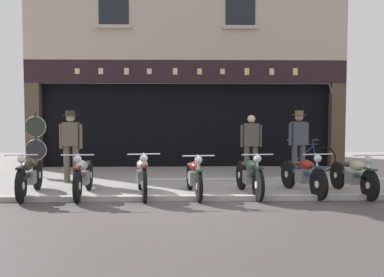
{
  "coord_description": "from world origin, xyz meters",
  "views": [
    {
      "loc": [
        -0.18,
        -8.15,
        1.72
      ],
      "look_at": [
        0.1,
        2.56,
        1.05
      ],
      "focal_mm": 40.18,
      "sensor_mm": 36.0,
      "label": 1
    }
  ],
  "objects": [
    {
      "name": "motorcycle_center",
      "position": [
        0.09,
        0.6,
        0.41
      ],
      "size": [
        0.62,
        1.98,
        0.89
      ],
      "rotation": [
        0.0,
        0.0,
        3.25
      ],
      "color": "black",
      "rests_on": "ground"
    },
    {
      "name": "salesman_right",
      "position": [
        2.89,
        2.93,
        0.98
      ],
      "size": [
        0.55,
        0.36,
        1.76
      ],
      "rotation": [
        0.0,
        0.0,
        3.35
      ],
      "color": "#3D424C",
      "rests_on": "ground"
    },
    {
      "name": "motorcycle_right",
      "position": [
        2.37,
        0.69,
        0.42
      ],
      "size": [
        0.64,
        2.0,
        0.91
      ],
      "rotation": [
        0.0,
        0.0,
        3.32
      ],
      "color": "black",
      "rests_on": "ground"
    },
    {
      "name": "salesman_left",
      "position": [
        -2.85,
        2.31,
        0.98
      ],
      "size": [
        0.56,
        0.36,
        1.75
      ],
      "rotation": [
        0.0,
        0.0,
        3.1
      ],
      "color": "brown",
      "rests_on": "ground"
    },
    {
      "name": "advert_board_near",
      "position": [
        2.54,
        5.4,
        1.73
      ],
      "size": [
        0.83,
        0.03,
        0.91
      ],
      "color": "silver"
    },
    {
      "name": "tyre_sign_pole",
      "position": [
        -4.02,
        3.26,
        1.0
      ],
      "size": [
        0.56,
        0.06,
        1.71
      ],
      "color": "#232328",
      "rests_on": "ground"
    },
    {
      "name": "shopkeeper_center",
      "position": [
        1.67,
        3.06,
        0.91
      ],
      "size": [
        0.56,
        0.25,
        1.64
      ],
      "rotation": [
        0.0,
        0.0,
        3.09
      ],
      "color": "#47423D",
      "rests_on": "ground"
    },
    {
      "name": "leaning_bicycle",
      "position": [
        3.47,
        4.01,
        0.39
      ],
      "size": [
        1.77,
        0.55,
        0.96
      ],
      "rotation": [
        0.0,
        0.0,
        1.77
      ],
      "color": "black",
      "rests_on": "ground"
    },
    {
      "name": "advert_board_far",
      "position": [
        3.63,
        5.4,
        1.84
      ],
      "size": [
        0.7,
        0.03,
        1.03
      ],
      "color": "beige"
    },
    {
      "name": "motorcycle_center_left",
      "position": [
        -0.98,
        0.61,
        0.43
      ],
      "size": [
        0.62,
        2.07,
        0.94
      ],
      "rotation": [
        0.0,
        0.0,
        3.29
      ],
      "color": "black",
      "rests_on": "ground"
    },
    {
      "name": "ground",
      "position": [
        0.0,
        -0.98,
        -0.04
      ],
      "size": [
        21.84,
        22.0,
        0.18
      ],
      "color": "gray"
    },
    {
      "name": "motorcycle_center_right",
      "position": [
        1.23,
        0.6,
        0.42
      ],
      "size": [
        0.62,
        1.94,
        0.92
      ],
      "rotation": [
        0.0,
        0.0,
        3.26
      ],
      "color": "black",
      "rests_on": "ground"
    },
    {
      "name": "motorcycle_far_right",
      "position": [
        3.4,
        0.6,
        0.41
      ],
      "size": [
        0.62,
        1.94,
        0.89
      ],
      "rotation": [
        0.0,
        0.0,
        3.25
      ],
      "color": "black",
      "rests_on": "ground"
    },
    {
      "name": "motorcycle_far_left",
      "position": [
        -3.27,
        0.63,
        0.43
      ],
      "size": [
        0.62,
        2.06,
        0.92
      ],
      "rotation": [
        0.0,
        0.0,
        3.25
      ],
      "color": "black",
      "rests_on": "ground"
    },
    {
      "name": "motorcycle_left",
      "position": [
        -2.17,
        0.59,
        0.43
      ],
      "size": [
        0.62,
        2.06,
        0.92
      ],
      "rotation": [
        0.0,
        0.0,
        3.2
      ],
      "color": "black",
      "rests_on": "ground"
    },
    {
      "name": "shop_facade",
      "position": [
        -0.0,
        6.98,
        1.8
      ],
      "size": [
        10.14,
        4.42,
        6.84
      ],
      "color": "black",
      "rests_on": "ground"
    }
  ]
}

